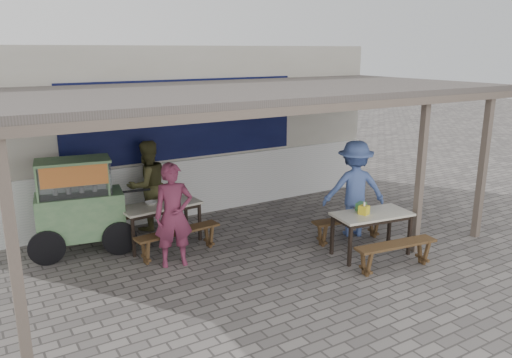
{
  "coord_description": "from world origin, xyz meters",
  "views": [
    {
      "loc": [
        -4.25,
        -6.4,
        3.43
      ],
      "look_at": [
        0.2,
        0.9,
        1.2
      ],
      "focal_mm": 35.0,
      "sensor_mm": 36.0,
      "label": 1
    }
  ],
  "objects": [
    {
      "name": "bench_left_wall",
      "position": [
        -1.35,
        2.37,
        0.34
      ],
      "size": [
        1.53,
        0.41,
        0.45
      ],
      "rotation": [
        0.0,
        0.0,
        0.09
      ],
      "color": "brown",
      "rests_on": "ground"
    },
    {
      "name": "bench_right_wall",
      "position": [
        1.68,
        0.06,
        0.34
      ],
      "size": [
        1.44,
        0.47,
        0.45
      ],
      "rotation": [
        0.0,
        0.0,
        -0.14
      ],
      "color": "brown",
      "rests_on": "ground"
    },
    {
      "name": "condiment_bowl",
      "position": [
        -1.44,
        1.82,
        0.78
      ],
      "size": [
        0.22,
        0.22,
        0.05
      ],
      "primitive_type": "imported",
      "rotation": [
        0.0,
        0.0,
        0.1
      ],
      "color": "white",
      "rests_on": "table_left"
    },
    {
      "name": "warung_roof",
      "position": [
        0.02,
        0.9,
        2.71
      ],
      "size": [
        9.0,
        4.21,
        2.81
      ],
      "color": "#544D48",
      "rests_on": "ground"
    },
    {
      "name": "tissue_box",
      "position": [
        1.42,
        -0.57,
        0.82
      ],
      "size": [
        0.19,
        0.19,
        0.15
      ],
      "primitive_type": "cube",
      "rotation": [
        0.0,
        0.0,
        0.33
      ],
      "color": "yellow",
      "rests_on": "table_right"
    },
    {
      "name": "table_right",
      "position": [
        1.59,
        -0.6,
        0.67
      ],
      "size": [
        1.4,
        0.83,
        0.75
      ],
      "rotation": [
        0.0,
        0.0,
        -0.14
      ],
      "color": "beige",
      "rests_on": "ground"
    },
    {
      "name": "patron_street_side",
      "position": [
        -1.43,
        0.76,
        0.85
      ],
      "size": [
        0.7,
        0.54,
        1.71
      ],
      "primitive_type": "imported",
      "rotation": [
        0.0,
        0.0,
        -0.24
      ],
      "color": "#762C48",
      "rests_on": "ground"
    },
    {
      "name": "ground",
      "position": [
        0.0,
        0.0,
        0.0
      ],
      "size": [
        60.0,
        60.0,
        0.0
      ],
      "primitive_type": "plane",
      "color": "slate",
      "rests_on": "ground"
    },
    {
      "name": "back_wall",
      "position": [
        -0.0,
        3.58,
        1.72
      ],
      "size": [
        9.0,
        1.28,
        3.5
      ],
      "color": "beige",
      "rests_on": "ground"
    },
    {
      "name": "vendor_cart",
      "position": [
        -2.61,
        2.1,
        0.9
      ],
      "size": [
        2.13,
        1.05,
        1.65
      ],
      "rotation": [
        0.0,
        0.0,
        -0.17
      ],
      "color": "#7CA46D",
      "rests_on": "ground"
    },
    {
      "name": "condiment_jar",
      "position": [
        -1.11,
        1.85,
        0.79
      ],
      "size": [
        0.07,
        0.07,
        0.08
      ],
      "primitive_type": "cylinder",
      "color": "silver",
      "rests_on": "table_left"
    },
    {
      "name": "bench_left_street",
      "position": [
        -1.24,
        1.09,
        0.34
      ],
      "size": [
        1.53,
        0.41,
        0.45
      ],
      "rotation": [
        0.0,
        0.0,
        0.09
      ],
      "color": "brown",
      "rests_on": "ground"
    },
    {
      "name": "donation_box",
      "position": [
        1.54,
        -0.37,
        0.81
      ],
      "size": [
        0.23,
        0.2,
        0.13
      ],
      "primitive_type": "cube",
      "rotation": [
        0.0,
        0.0,
        0.43
      ],
      "color": "#377D3E",
      "rests_on": "table_right"
    },
    {
      "name": "table_left",
      "position": [
        -1.29,
        1.73,
        0.67
      ],
      "size": [
        1.46,
        0.76,
        0.75
      ],
      "rotation": [
        0.0,
        0.0,
        0.09
      ],
      "color": "beige",
      "rests_on": "ground"
    },
    {
      "name": "bench_right_street",
      "position": [
        1.49,
        -1.26,
        0.34
      ],
      "size": [
        1.44,
        0.47,
        0.45
      ],
      "rotation": [
        0.0,
        0.0,
        -0.14
      ],
      "color": "brown",
      "rests_on": "ground"
    },
    {
      "name": "patron_right_table",
      "position": [
        1.98,
        0.29,
        0.91
      ],
      "size": [
        1.35,
        1.13,
        1.81
      ],
      "primitive_type": "imported",
      "rotation": [
        0.0,
        0.0,
        2.67
      ],
      "color": "#4B65AA",
      "rests_on": "ground"
    },
    {
      "name": "patron_wall_side",
      "position": [
        -1.2,
        2.63,
        0.88
      ],
      "size": [
        0.97,
        0.83,
        1.75
      ],
      "primitive_type": "imported",
      "rotation": [
        0.0,
        0.0,
        3.36
      ],
      "color": "brown",
      "rests_on": "ground"
    }
  ]
}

